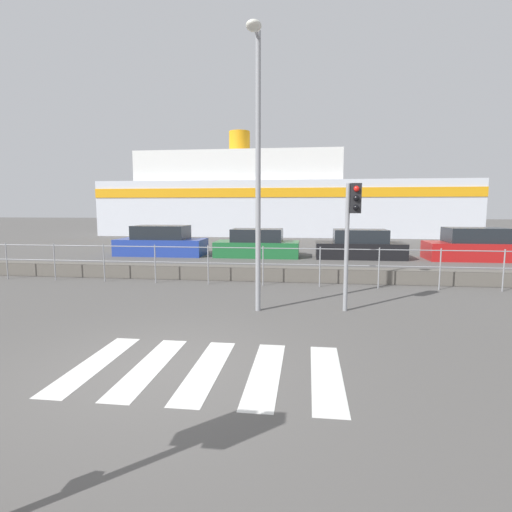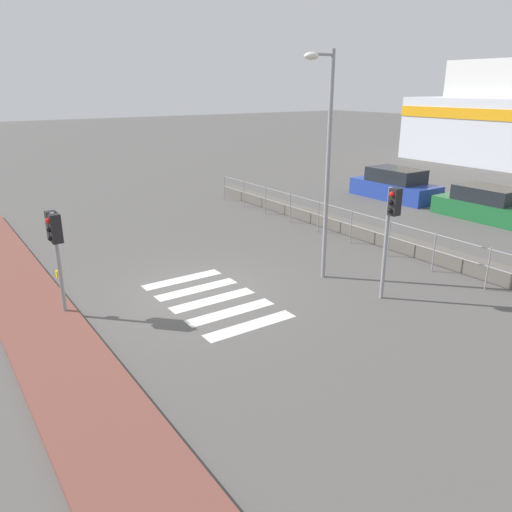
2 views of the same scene
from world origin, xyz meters
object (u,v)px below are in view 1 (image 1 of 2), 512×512
(ferry_boat, at_px, (273,200))
(parked_car_red, at_px, (475,246))
(traffic_light_far, at_px, (352,218))
(parked_car_black, at_px, (360,246))
(parked_car_blue, at_px, (161,242))
(parked_car_green, at_px, (257,245))
(streetlamp, at_px, (257,143))

(ferry_boat, distance_m, parked_car_red, 18.95)
(traffic_light_far, relative_size, parked_car_black, 0.72)
(parked_car_blue, relative_size, parked_car_black, 1.07)
(parked_car_blue, distance_m, parked_car_black, 9.90)
(parked_car_blue, height_order, parked_car_red, parked_car_blue)
(ferry_boat, distance_m, parked_car_green, 15.66)
(streetlamp, bearing_deg, parked_car_red, 49.87)
(traffic_light_far, relative_size, parked_car_blue, 0.67)
(traffic_light_far, distance_m, ferry_boat, 25.87)
(parked_car_blue, xyz_separation_m, parked_car_black, (9.90, 0.00, -0.06))
(parked_car_green, distance_m, parked_car_red, 10.16)
(streetlamp, xyz_separation_m, parked_car_blue, (-6.26, 10.48, -3.22))
(parked_car_blue, bearing_deg, parked_car_black, 0.00)
(parked_car_black, bearing_deg, parked_car_green, -180.00)
(streetlamp, relative_size, parked_car_red, 1.46)
(parked_car_green, bearing_deg, streetlamp, -82.81)
(parked_car_blue, height_order, parked_car_green, parked_car_blue)
(streetlamp, xyz_separation_m, ferry_boat, (-1.85, 25.94, -0.83))
(ferry_boat, relative_size, parked_car_blue, 6.97)
(streetlamp, height_order, ferry_boat, ferry_boat)
(streetlamp, relative_size, parked_car_green, 1.53)
(traffic_light_far, relative_size, streetlamp, 0.48)
(traffic_light_far, height_order, parked_car_green, traffic_light_far)
(parked_car_green, relative_size, parked_car_red, 0.96)
(ferry_boat, xyz_separation_m, parked_car_green, (0.53, -15.46, -2.44))
(parked_car_blue, bearing_deg, parked_car_red, 0.00)
(traffic_light_far, height_order, parked_car_black, traffic_light_far)
(ferry_boat, distance_m, parked_car_blue, 16.25)
(streetlamp, bearing_deg, ferry_boat, 94.08)
(streetlamp, xyz_separation_m, parked_car_red, (8.84, 10.48, -3.22))
(streetlamp, relative_size, parked_car_black, 1.51)
(traffic_light_far, bearing_deg, ferry_boat, 98.91)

